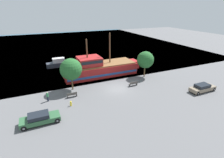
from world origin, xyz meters
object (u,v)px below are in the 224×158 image
(bench_promenade_east, at_px, (72,95))
(bench_promenade_west, at_px, (133,84))
(pedestrian_walking_near, at_px, (48,97))
(parked_car_curb_front, at_px, (40,118))
(parked_car_curb_mid, at_px, (202,88))
(moored_boat_dockside, at_px, (61,63))
(pirate_ship, at_px, (99,68))
(fire_hydrant, at_px, (71,103))

(bench_promenade_east, bearing_deg, bench_promenade_west, -1.24)
(bench_promenade_east, bearing_deg, pedestrian_walking_near, 176.65)
(parked_car_curb_front, relative_size, parked_car_curb_mid, 1.00)
(moored_boat_dockside, bearing_deg, parked_car_curb_mid, -50.21)
(pirate_ship, xyz_separation_m, fire_hydrant, (-8.35, -10.39, -1.12))
(parked_car_curb_front, bearing_deg, fire_hydrant, 30.50)
(moored_boat_dockside, height_order, fire_hydrant, moored_boat_dockside)
(pirate_ship, bearing_deg, parked_car_curb_front, -134.49)
(parked_car_curb_front, bearing_deg, moored_boat_dockside, 74.98)
(pirate_ship, relative_size, fire_hydrant, 21.83)
(fire_hydrant, height_order, bench_promenade_east, bench_promenade_east)
(pirate_ship, distance_m, fire_hydrant, 13.37)
(moored_boat_dockside, height_order, parked_car_curb_front, moored_boat_dockside)
(moored_boat_dockside, distance_m, pedestrian_walking_near, 17.59)
(pirate_ship, xyz_separation_m, pedestrian_walking_near, (-11.32, -7.51, -0.74))
(moored_boat_dockside, distance_m, parked_car_curb_mid, 31.63)
(pirate_ship, height_order, parked_car_curb_front, pirate_ship)
(moored_boat_dockside, relative_size, pedestrian_walking_near, 4.36)
(bench_promenade_west, distance_m, pedestrian_walking_near, 15.09)
(fire_hydrant, relative_size, bench_promenade_east, 0.47)
(pirate_ship, relative_size, parked_car_curb_front, 3.50)
(pirate_ship, xyz_separation_m, parked_car_curb_mid, (13.52, -14.85, -0.86))
(bench_promenade_east, bearing_deg, parked_car_curb_front, -134.38)
(pirate_ship, height_order, bench_promenade_east, pirate_ship)
(pirate_ship, xyz_separation_m, parked_car_curb_front, (-12.75, -12.98, -0.86))
(pirate_ship, distance_m, pedestrian_walking_near, 13.60)
(moored_boat_dockside, xyz_separation_m, bench_promenade_east, (-0.89, -17.19, -0.36))
(bench_promenade_east, distance_m, bench_promenade_west, 11.38)
(pirate_ship, relative_size, moored_boat_dockside, 2.41)
(bench_promenade_east, height_order, pedestrian_walking_near, pedestrian_walking_near)
(pirate_ship, xyz_separation_m, moored_boat_dockside, (-6.73, 9.46, -0.74))
(parked_car_curb_front, bearing_deg, bench_promenade_east, 45.62)
(pirate_ship, xyz_separation_m, bench_promenade_west, (3.76, -7.98, -1.10))
(parked_car_curb_front, bearing_deg, parked_car_curb_mid, -4.06)
(fire_hydrant, xyz_separation_m, bench_promenade_east, (0.73, 2.66, 0.02))
(pirate_ship, height_order, moored_boat_dockside, pirate_ship)
(moored_boat_dockside, height_order, bench_promenade_east, moored_boat_dockside)
(parked_car_curb_front, height_order, fire_hydrant, parked_car_curb_front)
(pirate_ship, bearing_deg, fire_hydrant, -128.78)
(fire_hydrant, bearing_deg, pedestrian_walking_near, 135.94)
(pedestrian_walking_near, bearing_deg, bench_promenade_east, -3.35)
(moored_boat_dockside, distance_m, bench_promenade_east, 17.22)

